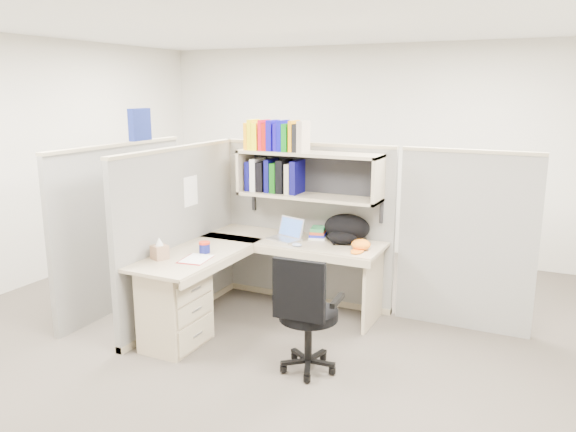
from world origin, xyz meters
The scene contains 14 objects.
ground centered at (0.00, 0.00, 0.00)m, with size 6.00×6.00×0.00m, color #38332B.
room_shell centered at (0.00, 0.00, 1.62)m, with size 6.00×6.00×6.00m.
cubicle centered at (-0.37, 0.45, 0.91)m, with size 3.79×1.84×1.95m.
desk centered at (-0.41, -0.29, 0.44)m, with size 1.74×1.75×0.73m.
laptop centered at (-0.07, 0.51, 0.84)m, with size 0.30×0.30×0.21m, color silver, non-canonical shape.
backpack centered at (0.48, 0.69, 0.86)m, with size 0.44×0.34×0.26m, color black, non-canonical shape.
orange_cap centered at (0.70, 0.51, 0.78)m, with size 0.17×0.20×0.09m, color orange, non-canonical shape.
snack_canister centered at (-0.51, -0.18, 0.78)m, with size 0.10×0.10×0.10m.
tissue_box centered at (-0.75, -0.50, 0.82)m, with size 0.12×0.12×0.19m, color #9E7759, non-canonical shape.
mouse centered at (0.14, 0.35, 0.75)m, with size 0.09×0.06×0.04m, color #7F8FB5.
paper_cup centered at (-0.01, 0.73, 0.78)m, with size 0.07×0.07×0.10m, color white.
book_stack centered at (0.20, 0.72, 0.78)m, with size 0.16×0.21×0.10m, color gray, non-canonical shape.
loose_paper centered at (-0.47, -0.36, 0.73)m, with size 0.21×0.28×0.00m, color silver, non-canonical shape.
task_chair centered at (0.62, -0.51, 0.34)m, with size 0.51×0.47×0.95m.
Camera 1 is at (2.20, -4.14, 2.13)m, focal length 35.00 mm.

